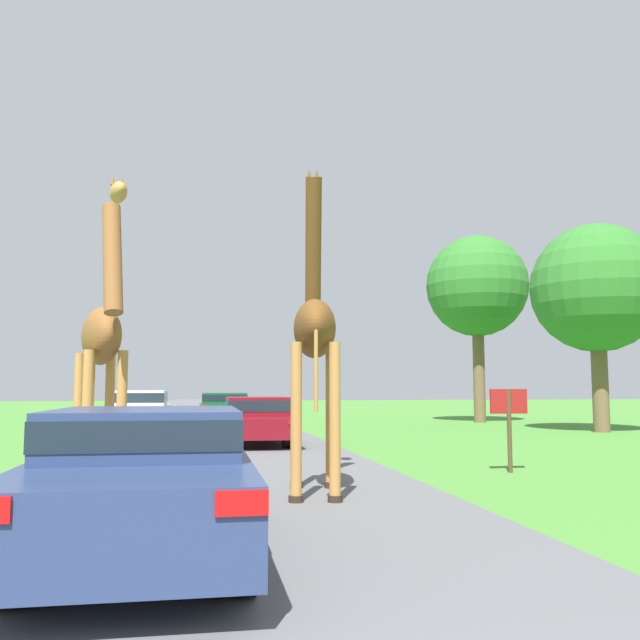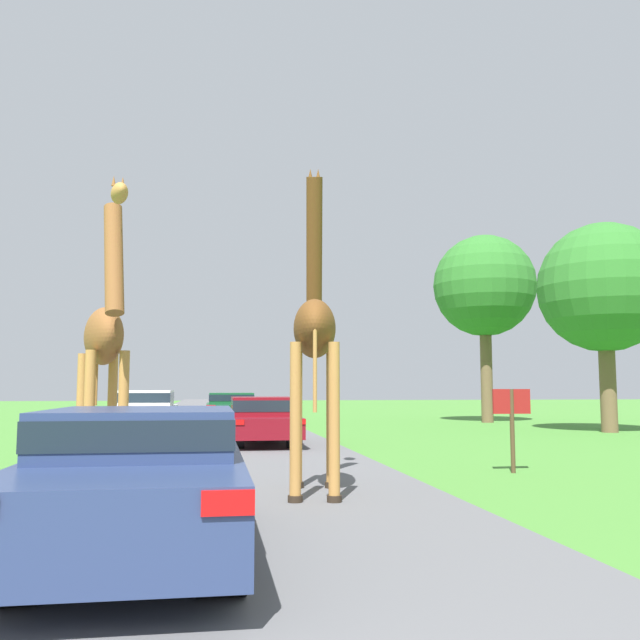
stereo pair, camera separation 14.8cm
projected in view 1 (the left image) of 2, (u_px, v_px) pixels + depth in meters
The scene contains 10 objects.
road at pixel (202, 422), 29.95m from camera, with size 6.89×120.00×0.00m.
giraffe_near_road at pixel (314, 328), 9.92m from camera, with size 0.89×2.75×5.17m.
giraffe_companion at pixel (102, 339), 10.88m from camera, with size 1.08×2.51×4.69m.
car_lead_maroon at pixel (146, 475), 6.16m from camera, with size 1.80×4.51×1.31m.
car_queue_right at pixel (257, 419), 18.12m from camera, with size 1.79×4.27×1.25m.
car_queue_left at pixel (140, 411), 21.81m from camera, with size 1.80×4.63×1.41m.
car_far_ahead at pixel (224, 407), 27.70m from camera, with size 1.98×4.08×1.29m.
tree_left_edge at pixel (477, 287), 29.95m from camera, with size 4.47×4.47×8.22m.
tree_right_cluster at pixel (596, 289), 23.42m from camera, with size 4.46×4.46×7.17m.
sign_post at pixel (509, 414), 12.10m from camera, with size 0.70×0.08×1.48m.
Camera 1 is at (-0.04, -0.70, 1.50)m, focal length 38.00 mm.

